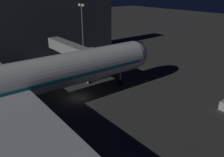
# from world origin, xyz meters

# --- Properties ---
(ground_plane) EXTENTS (320.00, 320.00, 0.00)m
(ground_plane) POSITION_xyz_m (0.00, 0.00, 0.00)
(ground_plane) COLOR #383533
(airliner_at_gate) EXTENTS (55.00, 58.00, 19.06)m
(airliner_at_gate) POSITION_xyz_m (0.00, 12.61, 5.78)
(airliner_at_gate) COLOR silver
(airliner_at_gate) RESTS_ON ground_plane
(jet_bridge) EXTENTS (19.06, 3.40, 7.43)m
(jet_bridge) POSITION_xyz_m (10.43, -5.20, 5.89)
(jet_bridge) COLOR #9E9E99
(jet_bridge) RESTS_ON ground_plane
(apron_floodlight_mast) EXTENTS (2.90, 0.50, 14.58)m
(apron_floodlight_mast) POSITION_xyz_m (25.50, -16.44, 8.67)
(apron_floodlight_mast) COLOR #59595E
(apron_floodlight_mast) RESTS_ON ground_plane
(traffic_cone_nose_port) EXTENTS (0.36, 0.36, 0.55)m
(traffic_cone_nose_port) POSITION_xyz_m (-2.20, -15.34, 0.28)
(traffic_cone_nose_port) COLOR orange
(traffic_cone_nose_port) RESTS_ON ground_plane
(traffic_cone_nose_starboard) EXTENTS (0.36, 0.36, 0.55)m
(traffic_cone_nose_starboard) POSITION_xyz_m (2.20, -15.34, 0.28)
(traffic_cone_nose_starboard) COLOR orange
(traffic_cone_nose_starboard) RESTS_ON ground_plane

